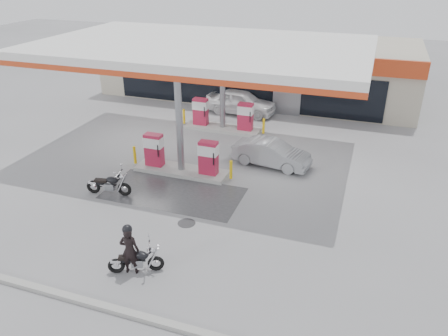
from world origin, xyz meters
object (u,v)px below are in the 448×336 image
(sedan_white, at_px, (241,102))
(hatchback_silver, at_px, (271,153))
(attendant, at_px, (248,114))
(parked_car_right, at_px, (329,100))
(pump_island_far, at_px, (223,118))
(parked_motorcycle, at_px, (109,185))
(main_motorcycle, at_px, (137,261))
(biker_main, at_px, (130,250))
(pump_island_near, at_px, (181,159))
(parked_car_left, at_px, (182,86))

(sedan_white, height_order, hatchback_silver, sedan_white)
(attendant, relative_size, parked_car_right, 0.33)
(pump_island_far, distance_m, sedan_white, 3.20)
(parked_motorcycle, distance_m, hatchback_silver, 7.88)
(parked_motorcycle, distance_m, sedan_white, 12.39)
(pump_island_far, bearing_deg, main_motorcycle, -82.97)
(pump_island_far, height_order, parked_car_right, pump_island_far)
(main_motorcycle, height_order, hatchback_silver, hatchback_silver)
(biker_main, height_order, parked_car_right, biker_main)
(parked_car_right, bearing_deg, pump_island_far, 142.25)
(biker_main, distance_m, sedan_white, 16.50)
(main_motorcycle, bearing_deg, parked_car_right, 53.90)
(attendant, bearing_deg, pump_island_near, 164.38)
(pump_island_far, bearing_deg, attendant, 37.68)
(sedan_white, relative_size, parked_car_right, 0.98)
(main_motorcycle, xyz_separation_m, parked_car_right, (3.84, 19.16, 0.23))
(pump_island_far, distance_m, hatchback_silver, 5.42)
(parked_car_left, height_order, parked_car_right, parked_car_right)
(pump_island_near, xyz_separation_m, pump_island_far, (0.00, 6.00, 0.00))
(attendant, bearing_deg, biker_main, 175.49)
(pump_island_near, xyz_separation_m, attendant, (1.29, 7.00, 0.06))
(attendant, bearing_deg, hatchback_silver, -156.97)
(attendant, xyz_separation_m, parked_car_right, (4.17, 5.00, -0.12))
(main_motorcycle, distance_m, parked_motorcycle, 5.57)
(pump_island_near, distance_m, sedan_white, 9.20)
(main_motorcycle, height_order, sedan_white, sedan_white)
(parked_motorcycle, height_order, parked_car_left, parked_car_left)
(biker_main, relative_size, hatchback_silver, 0.45)
(main_motorcycle, relative_size, parked_car_right, 0.37)
(main_motorcycle, height_order, biker_main, biker_main)
(parked_motorcycle, bearing_deg, biker_main, -60.67)
(pump_island_far, relative_size, attendant, 3.34)
(biker_main, height_order, sedan_white, biker_main)
(pump_island_near, distance_m, parked_car_left, 13.11)
(biker_main, bearing_deg, parked_car_right, -115.60)
(main_motorcycle, xyz_separation_m, biker_main, (-0.17, -0.08, 0.44))
(main_motorcycle, xyz_separation_m, parked_motorcycle, (-3.68, 4.17, 0.04))
(biker_main, xyz_separation_m, sedan_white, (-1.31, 16.45, -0.08))
(main_motorcycle, bearing_deg, attendant, 66.58)
(parked_car_right, bearing_deg, attendant, 144.75)
(attendant, bearing_deg, parked_car_left, 47.60)
(parked_car_right, bearing_deg, parked_motorcycle, 157.93)
(pump_island_near, distance_m, biker_main, 7.39)
(pump_island_far, xyz_separation_m, biker_main, (1.45, -13.25, 0.15))
(sedan_white, bearing_deg, pump_island_near, -176.03)
(biker_main, xyz_separation_m, parked_car_left, (-6.73, 19.25, -0.24))
(main_motorcycle, bearing_deg, hatchback_silver, 51.78)
(pump_island_near, xyz_separation_m, sedan_white, (0.14, 9.20, 0.07))
(main_motorcycle, height_order, attendant, attendant)
(main_motorcycle, relative_size, biker_main, 1.00)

